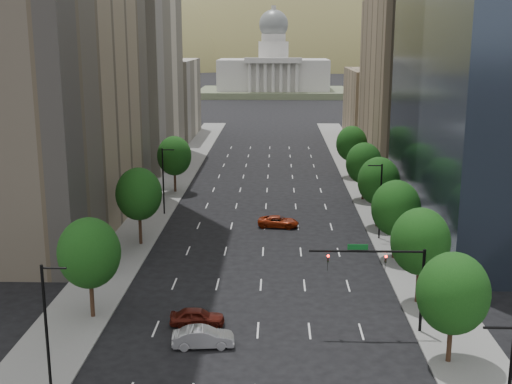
# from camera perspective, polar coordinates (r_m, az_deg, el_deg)

# --- Properties ---
(sidewalk_left) EXTENTS (6.00, 200.00, 0.15)m
(sidewalk_left) POSITION_cam_1_polar(r_m,az_deg,el_deg) (83.93, -9.89, -2.81)
(sidewalk_left) COLOR slate
(sidewalk_left) RESTS_ON ground
(sidewalk_right) EXTENTS (6.00, 200.00, 0.15)m
(sidewalk_right) POSITION_cam_1_polar(r_m,az_deg,el_deg) (83.43, 11.48, -2.98)
(sidewalk_right) COLOR slate
(sidewalk_right) RESTS_ON ground
(midrise_cream_left) EXTENTS (14.00, 30.00, 35.00)m
(midrise_cream_left) POSITION_cam_1_polar(r_m,az_deg,el_deg) (124.88, -10.59, 10.52)
(midrise_cream_left) COLOR beige
(midrise_cream_left) RESTS_ON ground
(filler_left) EXTENTS (14.00, 26.00, 18.00)m
(filler_left) POSITION_cam_1_polar(r_m,az_deg,el_deg) (157.79, -7.92, 8.06)
(filler_left) COLOR beige
(filler_left) RESTS_ON ground
(parking_tan_right) EXTENTS (14.00, 30.00, 30.00)m
(parking_tan_right) POSITION_cam_1_polar(r_m,az_deg,el_deg) (121.53, 13.16, 9.15)
(parking_tan_right) COLOR #8C7759
(parking_tan_right) RESTS_ON ground
(filler_right) EXTENTS (14.00, 26.00, 16.00)m
(filler_right) POSITION_cam_1_polar(r_m,az_deg,el_deg) (154.50, 10.67, 7.48)
(filler_right) COLOR #8C7759
(filler_right) RESTS_ON ground
(tree_right_0) EXTENTS (5.20, 5.20, 8.39)m
(tree_right_0) POSITION_cam_1_polar(r_m,az_deg,el_deg) (49.02, 16.77, -8.45)
(tree_right_0) COLOR #382316
(tree_right_0) RESTS_ON ground
(tree_right_1) EXTENTS (5.20, 5.20, 8.75)m
(tree_right_1) POSITION_cam_1_polar(r_m,az_deg,el_deg) (58.97, 14.11, -4.20)
(tree_right_1) COLOR #382316
(tree_right_1) RESTS_ON ground
(tree_right_2) EXTENTS (5.20, 5.20, 8.61)m
(tree_right_2) POSITION_cam_1_polar(r_m,az_deg,el_deg) (70.32, 12.08, -1.39)
(tree_right_2) COLOR #382316
(tree_right_2) RESTS_ON ground
(tree_right_3) EXTENTS (5.20, 5.20, 8.89)m
(tree_right_3) POSITION_cam_1_polar(r_m,az_deg,el_deg) (81.77, 10.63, 0.94)
(tree_right_3) COLOR #382316
(tree_right_3) RESTS_ON ground
(tree_right_4) EXTENTS (5.20, 5.20, 8.46)m
(tree_right_4) POSITION_cam_1_polar(r_m,az_deg,el_deg) (95.43, 9.37, 2.49)
(tree_right_4) COLOR #382316
(tree_right_4) RESTS_ON ground
(tree_right_5) EXTENTS (5.20, 5.20, 8.75)m
(tree_right_5) POSITION_cam_1_polar(r_m,az_deg,el_deg) (111.03, 8.32, 4.18)
(tree_right_5) COLOR #382316
(tree_right_5) RESTS_ON ground
(tree_left_0) EXTENTS (5.20, 5.20, 8.75)m
(tree_left_0) POSITION_cam_1_polar(r_m,az_deg,el_deg) (55.96, -14.31, -5.17)
(tree_left_0) COLOR #382316
(tree_left_0) RESTS_ON ground
(tree_left_1) EXTENTS (5.20, 5.20, 8.97)m
(tree_left_1) POSITION_cam_1_polar(r_m,az_deg,el_deg) (74.57, -10.16, -0.18)
(tree_left_1) COLOR #382316
(tree_left_1) RESTS_ON ground
(tree_left_2) EXTENTS (5.20, 5.20, 8.68)m
(tree_left_2) POSITION_cam_1_polar(r_m,az_deg,el_deg) (99.68, -7.12, 3.15)
(tree_left_2) COLOR #382316
(tree_left_2) RESTS_ON ground
(streetlight_rn) EXTENTS (1.70, 0.20, 9.00)m
(streetlight_rn) POSITION_cam_1_polar(r_m,az_deg,el_deg) (77.10, 10.74, -0.61)
(streetlight_rn) COLOR black
(streetlight_rn) RESTS_ON ground
(streetlight_ls) EXTENTS (1.70, 0.20, 9.00)m
(streetlight_ls) POSITION_cam_1_polar(r_m,az_deg,el_deg) (45.47, -17.72, -11.01)
(streetlight_ls) COLOR black
(streetlight_ls) RESTS_ON ground
(streetlight_ln) EXTENTS (1.70, 0.20, 9.00)m
(streetlight_ln) POSITION_cam_1_polar(r_m,az_deg,el_deg) (87.16, -8.04, 1.10)
(streetlight_ln) COLOR black
(streetlight_ln) RESTS_ON ground
(traffic_signal) EXTENTS (9.12, 0.40, 7.38)m
(traffic_signal) POSITION_cam_1_polar(r_m,az_deg,el_deg) (52.91, 11.73, -6.77)
(traffic_signal) COLOR black
(traffic_signal) RESTS_ON ground
(capitol) EXTENTS (60.00, 40.00, 35.20)m
(capitol) POSITION_cam_1_polar(r_m,az_deg,el_deg) (269.04, 1.52, 10.21)
(capitol) COLOR #596647
(capitol) RESTS_ON ground
(foothills) EXTENTS (720.00, 413.00, 263.00)m
(foothills) POSITION_cam_1_polar(r_m,az_deg,el_deg) (622.21, 4.89, 7.64)
(foothills) COLOR brown
(foothills) RESTS_ON ground
(car_maroon) EXTENTS (4.54, 1.99, 1.52)m
(car_maroon) POSITION_cam_1_polar(r_m,az_deg,el_deg) (54.83, -5.14, -10.77)
(car_maroon) COLOR #4E140D
(car_maroon) RESTS_ON ground
(car_silver) EXTENTS (4.88, 2.14, 1.56)m
(car_silver) POSITION_cam_1_polar(r_m,az_deg,el_deg) (51.34, -4.62, -12.49)
(car_silver) COLOR #A7A7AC
(car_silver) RESTS_ON ground
(car_red_far) EXTENTS (5.32, 2.93, 1.41)m
(car_red_far) POSITION_cam_1_polar(r_m,az_deg,el_deg) (81.76, 1.96, -2.59)
(car_red_far) COLOR maroon
(car_red_far) RESTS_ON ground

